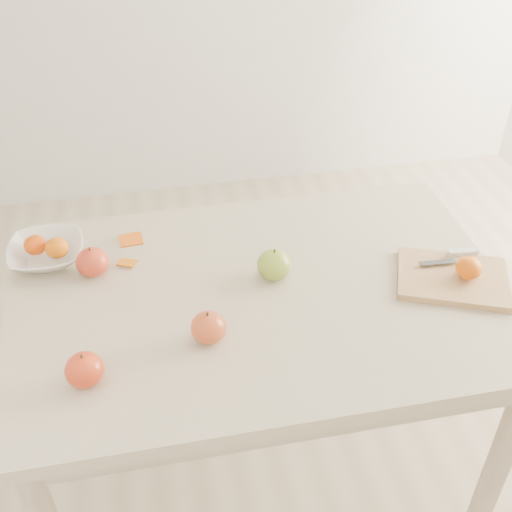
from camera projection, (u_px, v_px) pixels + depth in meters
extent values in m
plane|color=#C6B293|center=(259.00, 472.00, 2.01)|extent=(3.50, 3.50, 0.00)
cube|color=beige|center=(260.00, 297.00, 1.56)|extent=(1.20, 0.80, 0.04)
cylinder|color=#BCAA8E|center=(66.00, 340.00, 1.97)|extent=(0.06, 0.06, 0.71)
cylinder|color=#BCAA8E|center=(397.00, 295.00, 2.14)|extent=(0.06, 0.06, 0.71)
cylinder|color=#BCAA8E|center=(496.00, 469.00, 1.61)|extent=(0.06, 0.06, 0.71)
cube|color=tan|center=(452.00, 278.00, 1.58)|extent=(0.32, 0.28, 0.02)
ellipsoid|color=#D65E07|center=(469.00, 268.00, 1.55)|extent=(0.06, 0.06, 0.05)
imported|color=white|center=(47.00, 253.00, 1.64)|extent=(0.19, 0.19, 0.05)
ellipsoid|color=#D64707|center=(35.00, 245.00, 1.63)|extent=(0.06, 0.06, 0.05)
ellipsoid|color=#E25F07|center=(57.00, 248.00, 1.62)|extent=(0.06, 0.06, 0.05)
cube|color=#CE560E|center=(131.00, 241.00, 1.71)|extent=(0.06, 0.05, 0.01)
cube|color=orange|center=(127.00, 263.00, 1.64)|extent=(0.06, 0.05, 0.01)
cube|color=white|center=(463.00, 252.00, 1.63)|extent=(0.08, 0.02, 0.01)
cube|color=#393C41|center=(438.00, 262.00, 1.60)|extent=(0.10, 0.02, 0.00)
ellipsoid|color=olive|center=(274.00, 265.00, 1.57)|extent=(0.08, 0.08, 0.08)
ellipsoid|color=maroon|center=(92.00, 262.00, 1.58)|extent=(0.08, 0.08, 0.07)
ellipsoid|color=maroon|center=(85.00, 370.00, 1.30)|extent=(0.08, 0.08, 0.07)
ellipsoid|color=#A12317|center=(208.00, 327.00, 1.40)|extent=(0.08, 0.08, 0.07)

